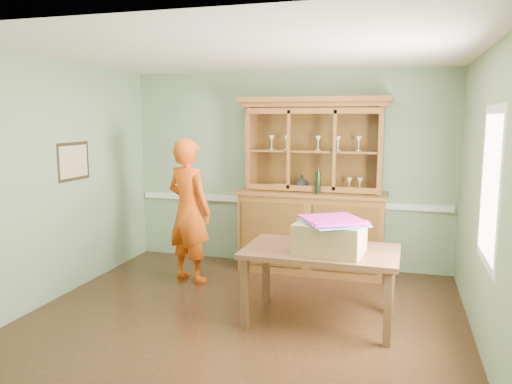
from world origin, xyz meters
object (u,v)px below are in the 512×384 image
(dining_table, at_px, (321,258))
(person, at_px, (189,210))
(china_hutch, at_px, (312,212))
(cardboard_box, at_px, (330,238))

(dining_table, bearing_deg, person, 155.98)
(china_hutch, xyz_separation_m, dining_table, (0.38, -1.68, -0.14))
(cardboard_box, xyz_separation_m, person, (-1.90, 0.96, -0.00))
(dining_table, height_order, person, person)
(dining_table, distance_m, cardboard_box, 0.28)
(china_hutch, distance_m, person, 1.65)
(china_hutch, relative_size, cardboard_box, 3.65)
(china_hutch, relative_size, person, 1.28)
(china_hutch, bearing_deg, cardboard_box, -75.01)
(china_hutch, relative_size, dining_table, 1.51)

